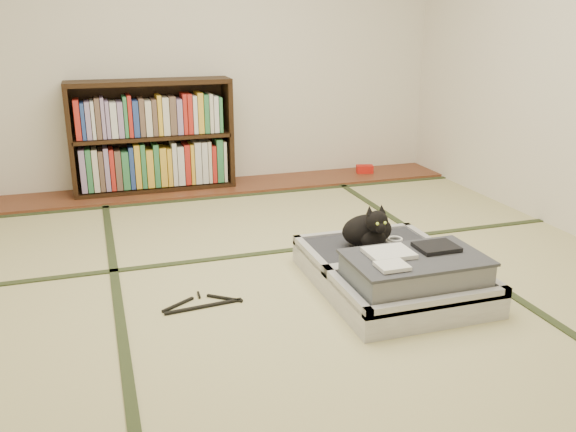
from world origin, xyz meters
name	(u,v)px	position (x,y,z in m)	size (l,w,h in m)	color
floor	(299,277)	(0.00, 0.00, 0.00)	(4.50, 4.50, 0.00)	#CCBC88
wood_strip	(224,186)	(0.00, 2.00, 0.01)	(4.00, 0.50, 0.02)	brown
red_item	(365,169)	(1.35, 2.03, 0.06)	(0.15, 0.09, 0.07)	red
room_shell	(300,6)	(0.00, 0.00, 1.46)	(4.50, 4.50, 4.50)	white
tatami_borders	(274,246)	(0.00, 0.49, 0.00)	(4.00, 4.50, 0.01)	#2D381E
bookcase	(152,138)	(-0.57, 2.07, 0.45)	(1.32, 0.30, 0.92)	black
suitcase	(394,272)	(0.43, -0.33, 0.11)	(0.78, 1.03, 0.30)	silver
cat	(369,230)	(0.41, -0.04, 0.25)	(0.34, 0.35, 0.28)	black
cable_coil	(394,240)	(0.59, -0.01, 0.16)	(0.11, 0.11, 0.03)	white
hanger	(203,304)	(-0.59, -0.19, 0.01)	(0.42, 0.21, 0.01)	black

